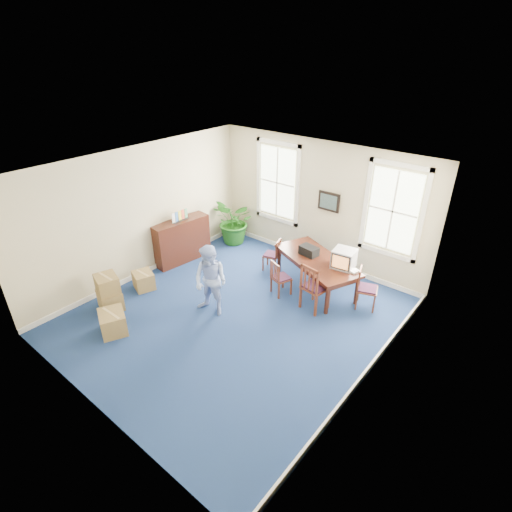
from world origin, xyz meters
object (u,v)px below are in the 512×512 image
Objects in this scene: conference_table at (315,273)px; chair_near_left at (281,277)px; crt_tv at (344,259)px; man at (211,281)px; potted_plant at (235,222)px; cardboard_boxes at (119,293)px; credenza at (182,239)px.

chair_near_left is (-0.46, -0.76, 0.05)m from conference_table.
crt_tv is 3.00m from man.
potted_plant reaches higher than cardboard_boxes.
crt_tv reaches higher than conference_table.
cardboard_boxes is (-2.82, -3.51, 0.05)m from conference_table.
cardboard_boxes is at bearing 70.49° from chair_near_left.
potted_plant is at bearing 115.09° from man.
crt_tv is 3.75m from potted_plant.
cardboard_boxes is at bearing -142.31° from crt_tv.
crt_tv is at bearing 27.76° from conference_table.
chair_near_left is at bearing 49.32° from cardboard_boxes.
man reaches higher than potted_plant.
man is 1.03× the size of credenza.
credenza is (-3.47, -1.11, 0.23)m from conference_table.
man is (-1.18, -2.31, 0.42)m from conference_table.
cardboard_boxes is at bearing -151.88° from man.
potted_plant is (-1.86, 2.84, -0.12)m from man.
cardboard_boxes is at bearing -105.42° from conference_table.
chair_near_left is (-1.12, -0.81, -0.54)m from crt_tv.
credenza is at bearing 27.89° from chair_near_left.
credenza is at bearing -104.28° from potted_plant.
conference_table is at bearing 51.22° from cardboard_boxes.
potted_plant reaches higher than credenza.
potted_plant is (-2.59, 1.30, 0.24)m from chair_near_left.
man is 2.58m from credenza.
potted_plant reaches higher than conference_table.
chair_near_left is 3.62m from cardboard_boxes.
chair_near_left is 0.57× the size of cardboard_boxes.
cardboard_boxes is at bearing -86.78° from potted_plant.
potted_plant is at bearing -5.41° from chair_near_left.
chair_near_left is 2.91m from potted_plant.
man is (-0.73, -1.55, 0.37)m from chair_near_left.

